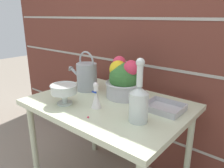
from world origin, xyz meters
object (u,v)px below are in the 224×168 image
Objects in this scene: flower_planter at (124,80)px; wire_tray at (164,108)px; figurine_vase at (96,98)px; watering_can at (86,76)px; crystal_pedestal_bowl at (64,90)px; glass_decanter at (139,101)px.

wire_tray is (0.33, -0.02, -0.12)m from flower_planter.
figurine_vase reaches higher than wire_tray.
crystal_pedestal_bowl is at bearing -72.25° from watering_can.
watering_can is at bearing -168.94° from flower_planter.
glass_decanter reaches higher than flower_planter.
flower_planter is 0.80× the size of glass_decanter.
figurine_vase is at bearing -34.40° from watering_can.
wire_tray is (0.55, 0.33, -0.09)m from crystal_pedestal_bowl.
figurine_vase is (0.20, 0.09, -0.03)m from crystal_pedestal_bowl.
flower_planter is at bearing 139.18° from glass_decanter.
figurine_vase is at bearing -177.61° from glass_decanter.
glass_decanter reaches higher than wire_tray.
flower_planter is at bearing 58.34° from crystal_pedestal_bowl.
glass_decanter is at bearing -17.48° from watering_can.
watering_can is 1.33× the size of wire_tray.
crystal_pedestal_bowl is 0.65m from wire_tray.
crystal_pedestal_bowl is at bearing -148.80° from wire_tray.
watering_can is at bearing 162.52° from glass_decanter.
figurine_vase is 0.73× the size of wire_tray.
figurine_vase is at bearing -145.09° from wire_tray.
glass_decanter is at bearing -40.82° from flower_planter.
watering_can reaches higher than figurine_vase.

